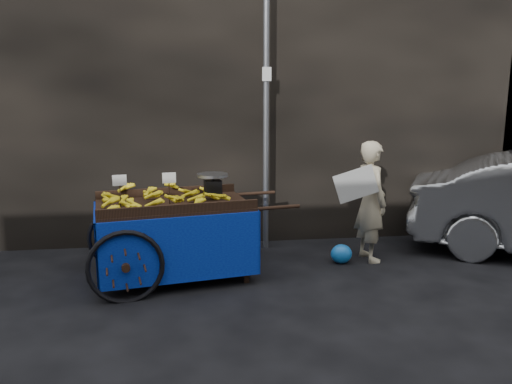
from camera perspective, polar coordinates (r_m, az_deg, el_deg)
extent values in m
plane|color=black|center=(5.88, 0.06, -10.22)|extent=(80.00, 80.00, 0.00)
cube|color=black|center=(8.04, -9.73, 13.55)|extent=(11.00, 2.00, 5.00)
cylinder|color=slate|center=(6.81, 1.16, 9.95)|extent=(0.08, 0.08, 4.00)
cube|color=white|center=(6.76, 1.24, 13.33)|extent=(0.12, 0.02, 0.18)
cube|color=black|center=(5.87, -9.43, -1.61)|extent=(1.89, 1.36, 0.06)
cube|color=black|center=(6.34, -10.11, 0.02)|extent=(1.70, 0.34, 0.11)
cube|color=black|center=(5.36, -8.67, -1.97)|extent=(1.70, 0.34, 0.11)
cube|color=black|center=(5.73, -1.13, -6.25)|extent=(0.06, 0.06, 0.86)
cube|color=black|center=(6.52, -3.27, -4.08)|extent=(0.06, 0.06, 0.86)
cylinder|color=black|center=(5.73, 2.48, -1.79)|extent=(0.54, 0.14, 0.04)
cylinder|color=black|center=(6.52, -0.11, -0.17)|extent=(0.54, 0.14, 0.04)
torus|color=black|center=(5.39, -14.66, -8.34)|extent=(0.80, 0.19, 0.81)
torus|color=black|center=(6.50, -15.23, -5.01)|extent=(0.80, 0.19, 0.81)
cylinder|color=black|center=(5.95, -14.97, -6.52)|extent=(0.26, 1.20, 0.05)
cube|color=#08169C|center=(5.44, -8.47, -6.61)|extent=(1.74, 0.33, 0.73)
cube|color=#08169C|center=(6.48, -10.03, -3.74)|extent=(1.74, 0.33, 0.73)
cube|color=#08169C|center=(5.91, -17.75, -5.59)|extent=(0.22, 1.11, 0.73)
cube|color=#08169C|center=(6.14, -1.21, -4.42)|extent=(0.22, 1.11, 0.73)
cube|color=black|center=(5.97, -4.95, 0.51)|extent=(0.22, 0.18, 0.17)
cylinder|color=silver|center=(5.94, -4.97, 1.94)|extent=(0.42, 0.42, 0.03)
cube|color=white|center=(5.63, -15.34, 1.30)|extent=(0.15, 0.04, 0.12)
cube|color=white|center=(5.68, -9.91, 1.60)|extent=(0.15, 0.04, 0.12)
imported|color=tan|center=(6.60, 12.99, -1.04)|extent=(0.46, 0.62, 1.56)
cube|color=beige|center=(6.25, 11.34, 0.88)|extent=(0.59, 0.07, 0.50)
ellipsoid|color=blue|center=(6.54, 9.73, -6.99)|extent=(0.28, 0.22, 0.25)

